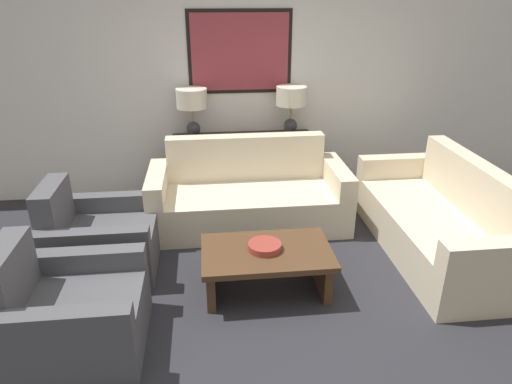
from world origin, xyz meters
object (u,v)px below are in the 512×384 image
at_px(coffee_table, 267,261).
at_px(armchair_near_camera, 69,314).
at_px(table_lamp_right, 291,101).
at_px(couch_by_side, 439,223).
at_px(couch_by_back_wall, 248,197).
at_px(decorative_bowl, 265,246).
at_px(table_lamp_left, 192,103).
at_px(armchair_near_back_wall, 99,241).
at_px(console_table, 243,167).

xyz_separation_m(coffee_table, armchair_near_camera, (-1.46, -0.51, -0.01)).
xyz_separation_m(table_lamp_right, couch_by_side, (1.20, -1.47, -0.88)).
bearing_deg(couch_by_back_wall, decorative_bowl, -89.28).
height_order(table_lamp_left, armchair_near_back_wall, table_lamp_left).
height_order(armchair_near_back_wall, armchair_near_camera, same).
xyz_separation_m(table_lamp_left, table_lamp_right, (1.13, 0.00, 0.00)).
bearing_deg(table_lamp_left, decorative_bowl, -73.14).
xyz_separation_m(decorative_bowl, armchair_near_back_wall, (-1.44, 0.50, -0.14)).
height_order(table_lamp_left, coffee_table, table_lamp_left).
distance_m(table_lamp_right, couch_by_side, 2.09).
relative_size(table_lamp_left, couch_by_back_wall, 0.27).
relative_size(coffee_table, decorative_bowl, 3.89).
xyz_separation_m(coffee_table, armchair_near_back_wall, (-1.46, 0.51, -0.01)).
height_order(console_table, table_lamp_right, table_lamp_right).
bearing_deg(couch_by_back_wall, armchair_near_back_wall, -152.76).
bearing_deg(couch_by_side, coffee_table, -165.28).
bearing_deg(coffee_table, couch_by_back_wall, 91.45).
bearing_deg(table_lamp_right, couch_by_back_wall, -129.66).
bearing_deg(table_lamp_left, couch_by_side, -32.33).
distance_m(couch_by_back_wall, coffee_table, 1.25).
xyz_separation_m(table_lamp_left, decorative_bowl, (0.58, -1.92, -0.76)).
relative_size(table_lamp_right, armchair_near_camera, 0.60).
bearing_deg(table_lamp_right, decorative_bowl, -106.00).
bearing_deg(armchair_near_camera, couch_by_side, 16.84).
bearing_deg(table_lamp_left, couch_by_back_wall, -50.34).
bearing_deg(armchair_near_camera, decorative_bowl, 19.79).
distance_m(decorative_bowl, armchair_near_back_wall, 1.53).
height_order(console_table, coffee_table, console_table).
distance_m(table_lamp_right, armchair_near_back_wall, 2.61).
height_order(table_lamp_right, couch_by_side, table_lamp_right).
height_order(console_table, armchair_near_camera, armchair_near_camera).
relative_size(coffee_table, armchair_near_camera, 1.15).
relative_size(coffee_table, armchair_near_back_wall, 1.15).
distance_m(coffee_table, decorative_bowl, 0.14).
bearing_deg(coffee_table, console_table, 90.94).
height_order(couch_by_back_wall, armchair_near_back_wall, couch_by_back_wall).
xyz_separation_m(couch_by_side, decorative_bowl, (-1.75, -0.45, 0.12)).
xyz_separation_m(console_table, coffee_table, (0.03, -1.93, -0.11)).
relative_size(couch_by_back_wall, armchair_near_back_wall, 2.23).
bearing_deg(armchair_near_camera, armchair_near_back_wall, 90.00).
distance_m(coffee_table, armchair_near_camera, 1.55).
bearing_deg(coffee_table, couch_by_side, 14.72).
bearing_deg(decorative_bowl, armchair_near_back_wall, 160.84).
bearing_deg(couch_by_back_wall, console_table, 90.00).
bearing_deg(decorative_bowl, table_lamp_left, 106.86).
xyz_separation_m(table_lamp_left, couch_by_back_wall, (0.57, -0.68, -0.88)).
relative_size(table_lamp_right, coffee_table, 0.52).
relative_size(couch_by_back_wall, decorative_bowl, 7.54).
xyz_separation_m(table_lamp_right, armchair_near_back_wall, (-1.99, -1.42, -0.90)).
bearing_deg(armchair_near_camera, couch_by_back_wall, 50.89).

